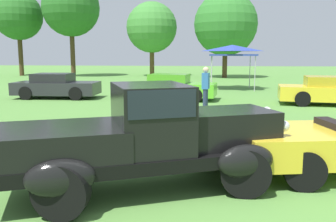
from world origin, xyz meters
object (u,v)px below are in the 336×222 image
object	(u,v)px
show_car_lime	(172,87)
feature_pickup_truck	(146,137)
canopy_tent_left_field	(232,50)
show_car_charcoal	(56,86)
show_car_yellow	(333,91)
spectator_by_row	(206,87)

from	to	relation	value
show_car_lime	feature_pickup_truck	bearing A→B (deg)	-86.65
feature_pickup_truck	canopy_tent_left_field	size ratio (longest dim) A/B	1.71
feature_pickup_truck	show_car_lime	world-z (taller)	feature_pickup_truck
show_car_charcoal	canopy_tent_left_field	bearing A→B (deg)	31.80
feature_pickup_truck	show_car_yellow	size ratio (longest dim) A/B	1.01
show_car_yellow	canopy_tent_left_field	distance (m)	7.87
feature_pickup_truck	show_car_lime	size ratio (longest dim) A/B	1.11
show_car_lime	show_car_yellow	xyz separation A→B (m)	(7.00, -1.14, 0.00)
spectator_by_row	feature_pickup_truck	bearing A→B (deg)	-96.56
show_car_lime	show_car_yellow	size ratio (longest dim) A/B	0.91
show_car_yellow	spectator_by_row	distance (m)	5.86
show_car_charcoal	spectator_by_row	size ratio (longest dim) A/B	2.42
show_car_charcoal	show_car_yellow	distance (m)	12.78
canopy_tent_left_field	show_car_lime	bearing A→B (deg)	-120.13
spectator_by_row	canopy_tent_left_field	distance (m)	9.18
show_car_charcoal	show_car_yellow	size ratio (longest dim) A/B	0.88
feature_pickup_truck	show_car_charcoal	size ratio (longest dim) A/B	1.15
show_car_charcoal	feature_pickup_truck	bearing A→B (deg)	-60.80
show_car_yellow	show_car_lime	bearing A→B (deg)	170.74
show_car_yellow	canopy_tent_left_field	xyz separation A→B (m)	(-3.80, 6.65, 1.82)
feature_pickup_truck	show_car_lime	xyz separation A→B (m)	(-0.67, 11.49, -0.27)
show_car_charcoal	show_car_yellow	bearing A→B (deg)	-5.00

